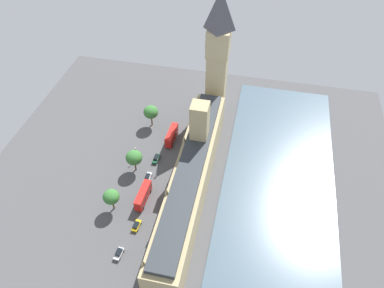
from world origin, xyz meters
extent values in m
plane|color=#4C4C4F|center=(0.00, 0.00, 0.00)|extent=(146.76, 146.76, 0.00)
cube|color=#475B6B|center=(-31.46, 0.00, 0.12)|extent=(38.91, 132.08, 0.25)
cube|color=tan|center=(-2.00, 0.00, 6.48)|extent=(10.55, 76.76, 12.96)
cube|color=tan|center=(-2.00, -13.82, 13.99)|extent=(5.83, 5.83, 27.99)
cube|color=#2D3338|center=(-2.00, 0.00, 13.76)|extent=(8.02, 73.69, 1.60)
cone|color=tan|center=(2.87, -34.54, 14.20)|extent=(1.20, 1.20, 2.48)
cone|color=tan|center=(2.87, -11.51, 14.32)|extent=(1.20, 1.20, 2.72)
cone|color=tan|center=(2.87, 11.51, 14.41)|extent=(1.20, 1.20, 2.90)
cone|color=tan|center=(2.87, 34.54, 14.08)|extent=(1.20, 1.20, 2.25)
cube|color=tan|center=(-2.61, -44.84, 13.84)|extent=(7.61, 7.61, 27.68)
cube|color=tan|center=(-2.61, -44.84, 32.92)|extent=(8.37, 8.37, 10.49)
cylinder|color=silver|center=(1.72, -44.84, 32.92)|extent=(0.25, 5.78, 5.78)
torus|color=black|center=(1.72, -44.84, 32.92)|extent=(0.24, 6.02, 6.02)
cylinder|color=silver|center=(-2.61, -49.17, 32.92)|extent=(5.78, 0.25, 5.78)
torus|color=black|center=(-2.61, -49.17, 32.92)|extent=(6.02, 0.24, 6.02)
pyramid|color=#4C4C54|center=(-2.61, -44.84, 45.43)|extent=(8.37, 8.37, 14.53)
cube|color=red|center=(10.91, -23.65, 2.65)|extent=(2.88, 10.58, 4.20)
cube|color=black|center=(10.91, -23.65, 2.73)|extent=(2.92, 10.19, 0.70)
cylinder|color=black|center=(11.93, -27.36, 0.55)|extent=(0.39, 1.11, 1.10)
cylinder|color=black|center=(9.63, -27.28, 0.55)|extent=(0.39, 1.11, 1.10)
cylinder|color=black|center=(12.19, -20.02, 0.55)|extent=(0.39, 1.11, 1.10)
cylinder|color=black|center=(9.89, -19.93, 0.55)|extent=(0.39, 1.11, 1.10)
cube|color=#19472D|center=(13.91, -12.01, 0.72)|extent=(2.06, 4.86, 0.75)
cube|color=black|center=(13.89, -12.24, 1.42)|extent=(1.65, 2.75, 0.65)
cylinder|color=black|center=(13.19, -10.44, 0.34)|extent=(0.29, 0.69, 0.68)
cylinder|color=black|center=(14.80, -10.54, 0.34)|extent=(0.29, 0.69, 0.68)
cylinder|color=black|center=(13.01, -13.48, 0.34)|extent=(0.29, 0.69, 0.68)
cylinder|color=black|center=(14.62, -13.57, 0.34)|extent=(0.29, 0.69, 0.68)
cube|color=silver|center=(14.31, -2.86, 0.72)|extent=(1.93, 4.25, 0.75)
cube|color=black|center=(14.32, -2.65, 1.42)|extent=(1.59, 2.39, 0.65)
cylinder|color=black|center=(15.11, -4.22, 0.34)|extent=(0.27, 0.69, 0.68)
cylinder|color=black|center=(13.45, -4.18, 0.34)|extent=(0.27, 0.69, 0.68)
cylinder|color=black|center=(15.18, -1.53, 0.34)|extent=(0.27, 0.69, 0.68)
cylinder|color=black|center=(13.52, -1.49, 0.34)|extent=(0.27, 0.69, 0.68)
cube|color=red|center=(12.96, 6.43, 2.65)|extent=(2.98, 10.60, 4.20)
cube|color=black|center=(12.96, 6.43, 2.73)|extent=(3.02, 10.21, 0.70)
cylinder|color=black|center=(11.98, 10.16, 0.55)|extent=(0.40, 1.11, 1.10)
cylinder|color=black|center=(14.28, 10.05, 0.55)|extent=(0.40, 1.11, 1.10)
cylinder|color=black|center=(11.64, 2.81, 0.55)|extent=(0.40, 1.11, 1.10)
cylinder|color=black|center=(13.94, 2.71, 0.55)|extent=(0.40, 1.11, 1.10)
cube|color=gold|center=(11.97, 17.04, 0.72)|extent=(2.22, 4.38, 0.75)
cube|color=black|center=(11.99, 17.25, 1.42)|extent=(1.76, 2.50, 0.65)
cylinder|color=black|center=(12.71, 15.62, 0.34)|extent=(0.31, 0.70, 0.68)
cylinder|color=black|center=(11.00, 15.76, 0.34)|extent=(0.31, 0.70, 0.68)
cylinder|color=black|center=(12.93, 18.32, 0.34)|extent=(0.31, 0.70, 0.68)
cylinder|color=black|center=(11.23, 18.46, 0.34)|extent=(0.31, 0.70, 0.68)
cube|color=#B7B7BC|center=(14.08, 27.42, 0.72)|extent=(2.20, 4.31, 0.75)
cube|color=black|center=(14.06, 27.22, 1.42)|extent=(1.75, 2.46, 0.65)
cylinder|color=black|center=(13.33, 28.83, 0.34)|extent=(0.30, 0.70, 0.68)
cylinder|color=black|center=(15.03, 28.69, 0.34)|extent=(0.30, 0.70, 0.68)
cylinder|color=black|center=(13.12, 26.16, 0.34)|extent=(0.30, 0.70, 0.68)
cylinder|color=black|center=(14.82, 26.02, 0.34)|extent=(0.30, 0.70, 0.68)
cylinder|color=gray|center=(6.49, -2.75, 0.72)|extent=(0.59, 0.59, 1.44)
sphere|color=tan|center=(6.49, -2.75, 1.58)|extent=(0.28, 0.28, 0.28)
cube|color=navy|center=(6.78, -2.83, 0.79)|extent=(0.19, 0.35, 0.26)
cylinder|color=brown|center=(21.59, 11.85, 2.22)|extent=(0.56, 0.56, 4.43)
ellipsoid|color=#387533|center=(21.59, 11.85, 6.45)|extent=(5.39, 5.39, 4.58)
cylinder|color=brown|center=(19.92, -5.93, 2.15)|extent=(0.56, 0.56, 4.29)
ellipsoid|color=#387533|center=(19.92, -5.93, 6.51)|extent=(5.92, 5.92, 5.03)
cylinder|color=brown|center=(21.15, -30.66, 2.31)|extent=(0.56, 0.56, 4.62)
ellipsoid|color=#387533|center=(21.15, -30.66, 6.86)|extent=(5.97, 5.97, 5.08)
cylinder|color=black|center=(21.21, -10.89, 2.83)|extent=(0.18, 0.18, 5.66)
sphere|color=#F2EAC6|center=(21.21, -10.89, 5.94)|extent=(0.56, 0.56, 0.56)
camera|label=1|loc=(-18.60, 74.21, 101.11)|focal=33.88mm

